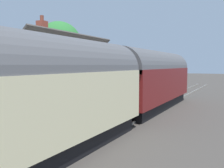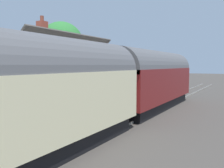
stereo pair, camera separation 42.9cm
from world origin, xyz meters
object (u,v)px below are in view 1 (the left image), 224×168
planter_by_door (120,81)px  planter_corner_building (146,85)px  train (48,95)px  bench_mid_platform (122,85)px  planter_edge_near (145,83)px  tree_mid_background (59,45)px  station_building (56,77)px  bench_near_building (134,83)px  tree_behind_building (64,54)px  lamp_post_platform (26,65)px

planter_by_door → planter_corner_building: planter_by_door is taller
train → bench_mid_platform: 14.34m
train → planter_edge_near: train is taller
planter_by_door → tree_mid_background: tree_mid_background is taller
planter_corner_building → planter_by_door: bearing=61.2°
station_building → tree_mid_background: size_ratio=1.08×
planter_edge_near → planter_corner_building: 2.70m
train → tree_mid_background: tree_mid_background is taller
bench_mid_platform → bench_near_building: same height
bench_near_building → tree_mid_background: tree_mid_background is taller
planter_corner_building → station_building: bearing=162.4°
planter_edge_near → station_building: bearing=170.7°
planter_edge_near → tree_behind_building: bearing=88.0°
bench_near_building → planter_edge_near: (2.29, -0.34, -0.09)m
tree_mid_background → planter_edge_near: bearing=-50.7°
bench_near_building → tree_mid_background: size_ratio=0.18×
bench_mid_platform → planter_corner_building: bearing=-26.8°
planter_corner_building → lamp_post_platform: 14.86m
bench_mid_platform → tree_behind_building: 13.62m
bench_mid_platform → tree_mid_background: (-0.80, 7.03, 4.04)m
tree_mid_background → planter_by_door: bearing=-35.1°
tree_mid_background → tree_behind_building: 8.09m
train → station_building: 8.86m
tree_behind_building → planter_by_door: bearing=-93.5°
bench_mid_platform → planter_corner_building: (2.71, -1.37, -0.13)m
tree_mid_background → tree_behind_building: size_ratio=1.16×
tree_mid_background → planter_corner_building: bearing=-67.3°
bench_near_building → tree_behind_building: size_ratio=0.21×
planter_by_door → lamp_post_platform: (-17.07, -3.98, 1.97)m
planter_corner_building → train: bearing=-170.5°
planter_by_door → tree_behind_building: (0.55, 9.02, 3.50)m
bench_near_building → planter_edge_near: bench_near_building is taller
planter_by_door → planter_edge_near: 3.19m
tree_behind_building → tree_mid_background: bearing=-142.6°
bench_near_building → tree_mid_background: 8.85m
planter_by_door → lamp_post_platform: 17.64m
tree_mid_background → train: bearing=-139.2°
bench_mid_platform → bench_near_building: bearing=1.4°
station_building → tree_mid_background: tree_mid_background is taller
bench_mid_platform → planter_by_door: (5.06, 2.91, -0.06)m
lamp_post_platform → planter_edge_near: bearing=2.6°
planter_by_door → train: bearing=-159.5°
planter_corner_building → bench_mid_platform: bearing=153.2°
tree_behind_building → lamp_post_platform: bearing=-143.6°
planter_edge_near → lamp_post_platform: 17.32m
planter_by_door → lamp_post_platform: size_ratio=0.23×
bench_mid_platform → planter_edge_near: bearing=-3.0°
bench_near_building → bench_mid_platform: bearing=-178.6°
planter_by_door → tree_mid_background: (-5.86, 4.12, 4.10)m
station_building → planter_edge_near: (12.22, -2.01, -1.12)m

